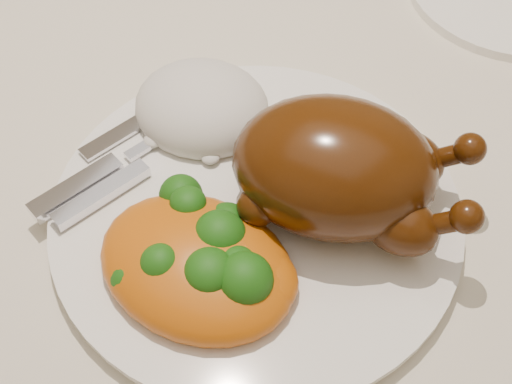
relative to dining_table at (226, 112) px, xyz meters
The scene contains 8 objects.
floor 0.67m from the dining_table, ahead, with size 4.00×4.00×0.00m, color #58301E.
dining_table is the anchor object (origin of this frame).
tablecloth 0.07m from the dining_table, ahead, with size 1.73×1.03×0.18m.
dinner_plate 0.23m from the dining_table, 49.70° to the right, with size 0.28×0.28×0.01m, color white.
roast_chicken 0.27m from the dining_table, 34.98° to the right, with size 0.18×0.14×0.09m.
rice_mound 0.17m from the dining_table, 63.72° to the right, with size 0.12×0.11×0.05m.
mac_and_cheese 0.28m from the dining_table, 58.78° to the right, with size 0.14×0.11×0.05m.
cutlery 0.22m from the dining_table, 82.04° to the right, with size 0.06×0.17×0.01m.
Camera 1 is at (0.28, -0.40, 1.18)m, focal length 50.00 mm.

